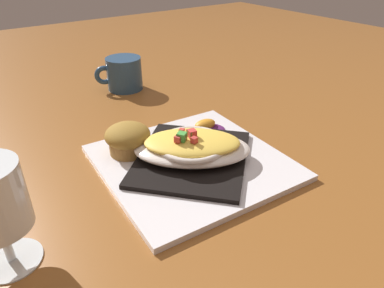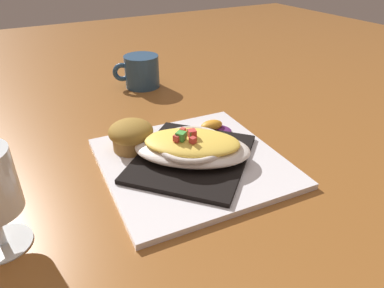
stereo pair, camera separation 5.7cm
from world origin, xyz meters
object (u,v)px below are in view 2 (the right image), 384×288
Objects in this scene: gratin_dish at (192,146)px; orange_garnish at (214,127)px; square_plate at (192,162)px; muffin at (131,135)px; coffee_mug at (141,73)px.

gratin_dish is 0.11m from orange_garnish.
gratin_dish reaches higher than orange_garnish.
gratin_dish is (0.00, 0.00, 0.03)m from square_plate.
square_plate is at bearing -138.63° from muffin.
muffin is 0.33m from coffee_mug.
orange_garnish is (-0.01, -0.16, -0.02)m from muffin.
coffee_mug is (0.38, -0.07, -0.00)m from gratin_dish.
coffee_mug is at bearing -9.71° from square_plate.
muffin is at bearing 41.34° from gratin_dish.
coffee_mug is at bearing -24.91° from muffin.
gratin_dish is at bearing -138.66° from muffin.
square_plate is 0.03m from gratin_dish.
muffin is 0.67× the size of coffee_mug.
orange_garnish is (0.07, -0.09, 0.01)m from square_plate.
muffin is 0.16m from orange_garnish.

